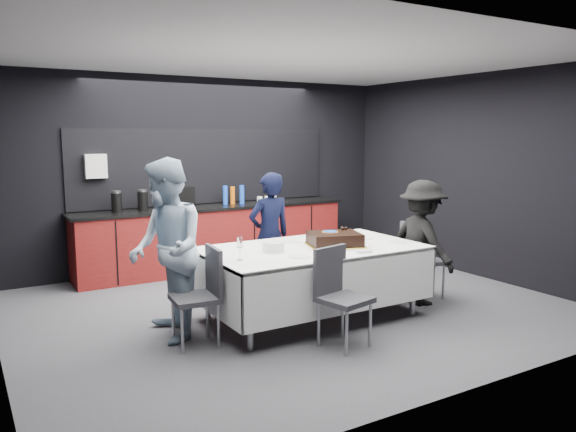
# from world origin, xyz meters

# --- Properties ---
(ground) EXTENTS (6.00, 6.00, 0.00)m
(ground) POSITION_xyz_m (0.00, 0.00, 0.00)
(ground) COLOR #45464B
(ground) RESTS_ON ground
(room_shell) EXTENTS (6.04, 5.04, 2.82)m
(room_shell) POSITION_xyz_m (0.00, 0.00, 1.86)
(room_shell) COLOR white
(room_shell) RESTS_ON ground
(kitchenette) EXTENTS (4.10, 0.64, 2.05)m
(kitchenette) POSITION_xyz_m (-0.02, 2.22, 0.54)
(kitchenette) COLOR #64100F
(kitchenette) RESTS_ON ground
(party_table) EXTENTS (2.32, 1.32, 0.78)m
(party_table) POSITION_xyz_m (0.00, -0.40, 0.64)
(party_table) COLOR #99999E
(party_table) RESTS_ON ground
(cake_assembly) EXTENTS (0.69, 0.62, 0.18)m
(cake_assembly) POSITION_xyz_m (0.24, -0.48, 0.85)
(cake_assembly) COLOR gold
(cake_assembly) RESTS_ON party_table
(plate_stack) EXTENTS (0.23, 0.23, 0.10)m
(plate_stack) POSITION_xyz_m (-0.47, -0.40, 0.83)
(plate_stack) COLOR white
(plate_stack) RESTS_ON party_table
(loose_plate_near) EXTENTS (0.21, 0.21, 0.01)m
(loose_plate_near) POSITION_xyz_m (-0.38, -0.75, 0.78)
(loose_plate_near) COLOR white
(loose_plate_near) RESTS_ON party_table
(loose_plate_right_a) EXTENTS (0.19, 0.19, 0.01)m
(loose_plate_right_a) POSITION_xyz_m (0.79, -0.30, 0.78)
(loose_plate_right_a) COLOR white
(loose_plate_right_a) RESTS_ON party_table
(loose_plate_right_b) EXTENTS (0.19, 0.19, 0.01)m
(loose_plate_right_b) POSITION_xyz_m (0.95, -0.69, 0.78)
(loose_plate_right_b) COLOR white
(loose_plate_right_b) RESTS_ON party_table
(loose_plate_far) EXTENTS (0.22, 0.22, 0.01)m
(loose_plate_far) POSITION_xyz_m (-0.04, -0.05, 0.78)
(loose_plate_far) COLOR white
(loose_plate_far) RESTS_ON party_table
(fork_pile) EXTENTS (0.18, 0.14, 0.03)m
(fork_pile) POSITION_xyz_m (0.28, -0.92, 0.79)
(fork_pile) COLOR white
(fork_pile) RESTS_ON party_table
(champagne_flute) EXTENTS (0.06, 0.06, 0.22)m
(champagne_flute) POSITION_xyz_m (-0.95, -0.59, 0.94)
(champagne_flute) COLOR white
(champagne_flute) RESTS_ON party_table
(chair_left) EXTENTS (0.46, 0.46, 0.92)m
(chair_left) POSITION_xyz_m (-1.30, -0.53, 0.53)
(chair_left) COLOR #313136
(chair_left) RESTS_ON ground
(chair_right) EXTENTS (0.46, 0.46, 0.92)m
(chair_right) POSITION_xyz_m (1.50, -0.45, 0.53)
(chair_right) COLOR #313136
(chair_right) RESTS_ON ground
(chair_near) EXTENTS (0.50, 0.50, 0.92)m
(chair_near) POSITION_xyz_m (-0.22, -1.18, 0.53)
(chair_near) COLOR #313136
(chair_near) RESTS_ON ground
(person_center) EXTENTS (0.56, 0.38, 1.52)m
(person_center) POSITION_xyz_m (-0.01, 0.52, 0.76)
(person_center) COLOR black
(person_center) RESTS_ON ground
(person_left) EXTENTS (0.76, 0.92, 1.76)m
(person_left) POSITION_xyz_m (-1.54, -0.21, 0.88)
(person_left) COLOR #AAC2D6
(person_left) RESTS_ON ground
(person_right) EXTENTS (0.59, 0.97, 1.45)m
(person_right) POSITION_xyz_m (1.38, -0.62, 0.73)
(person_right) COLOR black
(person_right) RESTS_ON ground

